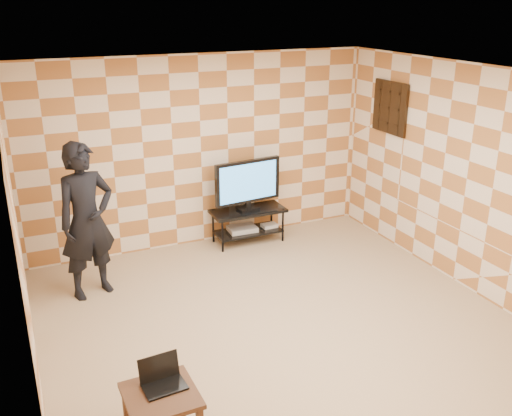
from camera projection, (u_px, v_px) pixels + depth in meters
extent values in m
plane|color=tan|center=(278.00, 322.00, 6.34)|extent=(5.00, 5.00, 0.00)
cube|color=beige|center=(201.00, 152.00, 8.01)|extent=(5.00, 0.02, 2.70)
cube|color=beige|center=(449.00, 329.00, 3.73)|extent=(5.00, 0.02, 2.70)
cube|color=beige|center=(20.00, 249.00, 4.91)|extent=(0.02, 5.00, 2.70)
cube|color=beige|center=(467.00, 179.00, 6.82)|extent=(0.02, 5.00, 2.70)
cube|color=white|center=(282.00, 75.00, 5.40)|extent=(5.00, 5.00, 0.02)
cube|color=black|center=(390.00, 108.00, 7.93)|extent=(0.04, 0.72, 0.72)
cube|color=black|center=(390.00, 108.00, 7.93)|extent=(0.04, 0.03, 0.68)
cube|color=black|center=(390.00, 108.00, 7.93)|extent=(0.04, 0.68, 0.03)
cube|color=black|center=(248.00, 211.00, 8.27)|extent=(1.08, 0.48, 0.04)
cube|color=black|center=(248.00, 231.00, 8.38)|extent=(0.97, 0.43, 0.03)
cylinder|color=black|center=(223.00, 235.00, 8.00)|extent=(0.03, 0.03, 0.50)
cylinder|color=black|center=(213.00, 226.00, 8.33)|extent=(0.03, 0.03, 0.50)
cylinder|color=black|center=(283.00, 225.00, 8.36)|extent=(0.03, 0.03, 0.50)
cylinder|color=black|center=(271.00, 216.00, 8.69)|extent=(0.03, 0.03, 0.50)
cube|color=black|center=(248.00, 209.00, 8.26)|extent=(0.32, 0.23, 0.03)
cube|color=black|center=(248.00, 205.00, 8.24)|extent=(0.08, 0.06, 0.09)
cube|color=black|center=(248.00, 181.00, 8.11)|extent=(1.02, 0.18, 0.62)
cube|color=#3B8FDC|center=(249.00, 182.00, 8.08)|extent=(0.91, 0.11, 0.54)
cube|color=#B1B1B3|center=(242.00, 229.00, 8.35)|extent=(0.42, 0.31, 0.07)
cube|color=silver|center=(269.00, 225.00, 8.49)|extent=(0.23, 0.17, 0.05)
cube|color=#352117|center=(161.00, 396.00, 4.43)|extent=(0.57, 0.57, 0.04)
cube|color=#352117|center=(127.00, 412.00, 4.63)|extent=(0.05, 0.05, 0.46)
cube|color=#352117|center=(181.00, 396.00, 4.81)|extent=(0.05, 0.05, 0.46)
cube|color=black|center=(164.00, 386.00, 4.49)|extent=(0.35, 0.26, 0.02)
cube|color=black|center=(159.00, 367.00, 4.55)|extent=(0.33, 0.08, 0.21)
imported|color=black|center=(87.00, 221.00, 6.64)|extent=(0.79, 0.64, 1.88)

